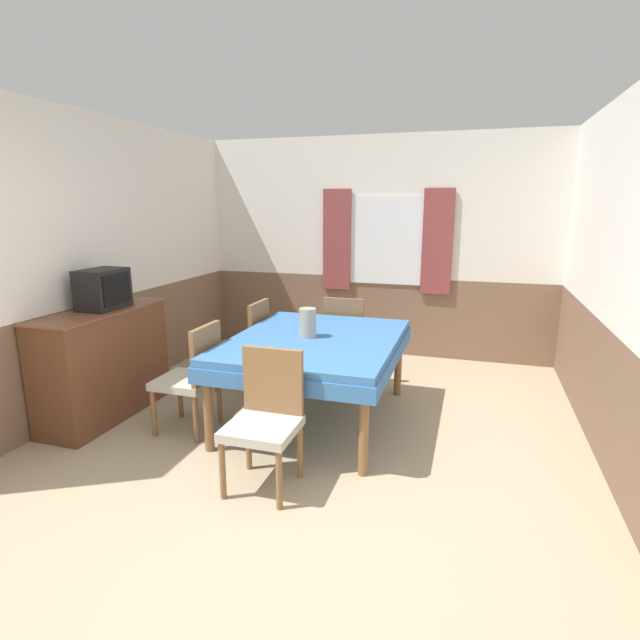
# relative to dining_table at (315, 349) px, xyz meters

# --- Properties ---
(ground_plane) EXTENTS (16.00, 16.00, 0.00)m
(ground_plane) POSITION_rel_dining_table_xyz_m (0.08, -1.75, -0.63)
(ground_plane) COLOR tan
(wall_back) EXTENTS (4.58, 0.09, 2.60)m
(wall_back) POSITION_rel_dining_table_xyz_m (0.09, 2.14, 0.67)
(wall_back) COLOR white
(wall_back) RESTS_ON ground_plane
(wall_left) EXTENTS (0.05, 4.27, 2.60)m
(wall_left) POSITION_rel_dining_table_xyz_m (-2.04, 0.18, 0.67)
(wall_left) COLOR white
(wall_left) RESTS_ON ground_plane
(wall_right) EXTENTS (0.05, 4.27, 2.60)m
(wall_right) POSITION_rel_dining_table_xyz_m (2.20, 0.18, 0.67)
(wall_right) COLOR white
(wall_right) RESTS_ON ground_plane
(dining_table) EXTENTS (1.37, 1.75, 0.73)m
(dining_table) POSITION_rel_dining_table_xyz_m (0.00, 0.00, 0.00)
(dining_table) COLOR #386BA8
(dining_table) RESTS_ON ground_plane
(chair_left_near) EXTENTS (0.44, 0.44, 0.90)m
(chair_left_near) POSITION_rel_dining_table_xyz_m (-0.87, -0.51, -0.15)
(chair_left_near) COLOR brown
(chair_left_near) RESTS_ON ground_plane
(chair_head_near) EXTENTS (0.44, 0.44, 0.90)m
(chair_head_near) POSITION_rel_dining_table_xyz_m (-0.00, -1.06, -0.15)
(chair_head_near) COLOR brown
(chair_head_near) RESTS_ON ground_plane
(chair_head_window) EXTENTS (0.44, 0.44, 0.90)m
(chair_head_window) POSITION_rel_dining_table_xyz_m (-0.00, 1.06, -0.15)
(chair_head_window) COLOR brown
(chair_head_window) RESTS_ON ground_plane
(chair_left_far) EXTENTS (0.44, 0.44, 0.90)m
(chair_left_far) POSITION_rel_dining_table_xyz_m (-0.87, 0.51, -0.15)
(chair_left_far) COLOR brown
(chair_left_far) RESTS_ON ground_plane
(sideboard) EXTENTS (0.46, 1.25, 0.94)m
(sideboard) POSITION_rel_dining_table_xyz_m (-1.77, -0.46, -0.15)
(sideboard) COLOR brown
(sideboard) RESTS_ON ground_plane
(tv) EXTENTS (0.29, 0.40, 0.34)m
(tv) POSITION_rel_dining_table_xyz_m (-1.76, -0.39, 0.48)
(tv) COLOR black
(tv) RESTS_ON sideboard
(vase) EXTENTS (0.14, 0.14, 0.24)m
(vase) POSITION_rel_dining_table_xyz_m (-0.06, -0.01, 0.22)
(vase) COLOR #A39989
(vase) RESTS_ON dining_table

